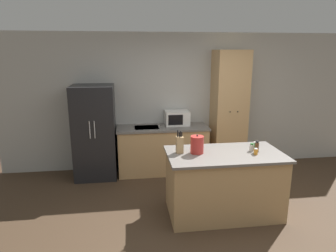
% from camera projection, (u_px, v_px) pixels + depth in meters
% --- Properties ---
extents(ground_plane, '(14.00, 14.00, 0.00)m').
position_uv_depth(ground_plane, '(223.00, 227.00, 3.94)').
color(ground_plane, '#423021').
extents(wall_back, '(7.20, 0.06, 2.60)m').
position_uv_depth(wall_back, '(189.00, 101.00, 5.86)').
color(wall_back, '#B2B2AD').
rests_on(wall_back, ground_plane).
extents(refrigerator, '(0.73, 0.70, 1.68)m').
position_uv_depth(refrigerator, '(95.00, 132.00, 5.39)').
color(refrigerator, black).
rests_on(refrigerator, ground_plane).
extents(back_counter, '(1.69, 0.64, 0.89)m').
position_uv_depth(back_counter, '(163.00, 149.00, 5.68)').
color(back_counter, tan).
rests_on(back_counter, ground_plane).
extents(pantry_cabinet, '(0.60, 0.56, 2.28)m').
position_uv_depth(pantry_cabinet, '(229.00, 111.00, 5.71)').
color(pantry_cabinet, tan).
rests_on(pantry_cabinet, ground_plane).
extents(kitchen_island, '(1.59, 0.89, 0.90)m').
position_uv_depth(kitchen_island, '(224.00, 183.00, 4.20)').
color(kitchen_island, tan).
rests_on(kitchen_island, ground_plane).
extents(microwave, '(0.45, 0.34, 0.27)m').
position_uv_depth(microwave, '(177.00, 118.00, 5.68)').
color(microwave, white).
rests_on(microwave, back_counter).
extents(knife_block, '(0.10, 0.08, 0.32)m').
position_uv_depth(knife_block, '(180.00, 144.00, 4.07)').
color(knife_block, tan).
rests_on(knife_block, kitchen_island).
extents(spice_bottle_tall_dark, '(0.05, 0.05, 0.09)m').
position_uv_depth(spice_bottle_tall_dark, '(256.00, 152.00, 4.02)').
color(spice_bottle_tall_dark, orange).
rests_on(spice_bottle_tall_dark, kitchen_island).
extents(spice_bottle_short_red, '(0.04, 0.04, 0.11)m').
position_uv_depth(spice_bottle_short_red, '(255.00, 146.00, 4.24)').
color(spice_bottle_short_red, '#337033').
rests_on(spice_bottle_short_red, kitchen_island).
extents(spice_bottle_amber_oil, '(0.06, 0.06, 0.11)m').
position_uv_depth(spice_bottle_amber_oil, '(252.00, 147.00, 4.16)').
color(spice_bottle_amber_oil, beige).
rests_on(spice_bottle_amber_oil, kitchen_island).
extents(spice_bottle_green_herb, '(0.05, 0.05, 0.16)m').
position_uv_depth(spice_bottle_green_herb, '(257.00, 147.00, 4.12)').
color(spice_bottle_green_herb, '#563319').
rests_on(spice_bottle_green_herb, kitchen_island).
extents(kettle, '(0.18, 0.18, 0.26)m').
position_uv_depth(kettle, '(197.00, 145.00, 4.06)').
color(kettle, '#B72D28').
rests_on(kettle, kitchen_island).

